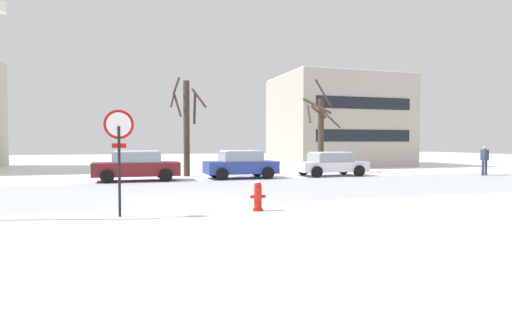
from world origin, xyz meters
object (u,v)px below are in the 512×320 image
parked_car_maroon (136,166)px  pedestrian_crossing (485,158)px  parked_car_white (331,164)px  stop_sign (119,142)px  parked_car_blue (241,164)px  fire_hydrant (258,196)px

parked_car_maroon → pedestrian_crossing: bearing=-7.1°
parked_car_maroon → parked_car_white: bearing=0.0°
stop_sign → parked_car_blue: 12.53m
fire_hydrant → pedestrian_crossing: bearing=26.8°
stop_sign → fire_hydrant: bearing=-2.4°
fire_hydrant → parked_car_white: (8.04, 10.95, 0.27)m
parked_car_blue → pedestrian_crossing: bearing=-9.6°
stop_sign → fire_hydrant: 4.04m
parked_car_white → pedestrian_crossing: size_ratio=2.35×
stop_sign → parked_car_blue: (6.33, 10.75, -1.19)m
fire_hydrant → parked_car_blue: size_ratio=0.23×
fire_hydrant → parked_car_blue: parked_car_blue is taller
parked_car_white → fire_hydrant: bearing=-126.3°
parked_car_white → parked_car_blue: bearing=-179.6°
parked_car_maroon → parked_car_blue: size_ratio=1.10×
pedestrian_crossing → stop_sign: bearing=-157.9°
parked_car_maroon → parked_car_white: parked_car_maroon is taller
stop_sign → parked_car_maroon: 10.89m
fire_hydrant → parked_car_blue: 11.22m
parked_car_white → pedestrian_crossing: 9.13m
pedestrian_crossing → parked_car_blue: bearing=170.4°
stop_sign → parked_car_white: size_ratio=0.68×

